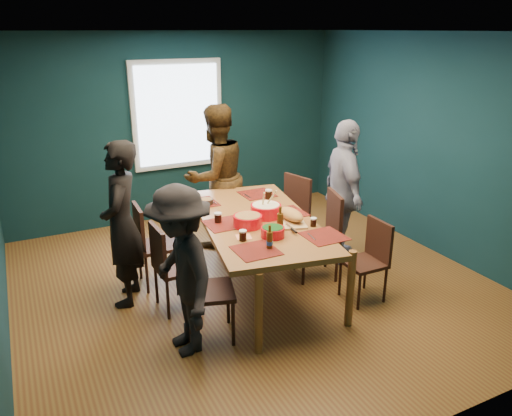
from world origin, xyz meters
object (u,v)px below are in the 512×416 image
(chair_left_near, at_px, (199,283))
(chair_right_mid, at_px, (325,228))
(bowl_dumpling, at_px, (266,210))
(cutting_board, at_px, (291,216))
(bowl_herbs, at_px, (273,232))
(bowl_salad, at_px, (248,220))
(person_far_left, at_px, (122,224))
(dining_table, at_px, (257,225))
(chair_left_mid, at_px, (169,261))
(person_right, at_px, (344,193))
(chair_left_far, at_px, (150,239))
(chair_right_far, at_px, (291,209))
(person_near_left, at_px, (181,272))
(chair_right_near, at_px, (371,254))
(person_back, at_px, (216,177))

(chair_left_near, distance_m, chair_right_mid, 1.80)
(bowl_dumpling, distance_m, cutting_board, 0.29)
(bowl_dumpling, relative_size, bowl_herbs, 1.42)
(chair_right_mid, bearing_deg, bowl_salad, -156.74)
(person_far_left, relative_size, bowl_salad, 5.91)
(chair_right_mid, bearing_deg, bowl_herbs, -136.82)
(dining_table, distance_m, chair_left_mid, 0.99)
(person_right, height_order, bowl_herbs, person_right)
(chair_left_far, bearing_deg, bowl_herbs, -48.95)
(chair_left_near, height_order, chair_right_mid, chair_right_mid)
(chair_left_near, relative_size, person_right, 0.55)
(chair_left_far, height_order, chair_left_near, chair_left_near)
(person_far_left, bearing_deg, chair_left_near, 46.27)
(dining_table, height_order, person_right, person_right)
(person_far_left, distance_m, bowl_salad, 1.27)
(chair_right_far, relative_size, person_near_left, 0.64)
(chair_right_near, relative_size, person_near_left, 0.56)
(chair_left_mid, xyz_separation_m, chair_right_far, (1.82, 0.69, 0.04))
(chair_right_far, bearing_deg, person_right, -66.69)
(bowl_dumpling, height_order, cutting_board, bowl_dumpling)
(chair_right_near, distance_m, person_near_left, 2.07)
(chair_left_far, height_order, chair_right_near, chair_left_far)
(chair_left_mid, distance_m, chair_left_near, 0.62)
(chair_right_mid, bearing_deg, person_far_left, -175.59)
(dining_table, height_order, chair_right_far, chair_right_far)
(bowl_dumpling, bearing_deg, chair_left_far, 150.43)
(chair_left_far, distance_m, chair_left_near, 1.22)
(chair_left_mid, relative_size, chair_right_near, 1.07)
(dining_table, relative_size, person_far_left, 1.38)
(chair_right_near, xyz_separation_m, person_back, (-0.90, 2.05, 0.42))
(chair_left_mid, height_order, bowl_herbs, bowl_herbs)
(chair_right_far, height_order, person_back, person_back)
(chair_right_far, height_order, bowl_herbs, chair_right_far)
(chair_right_near, relative_size, bowl_herbs, 3.75)
(dining_table, xyz_separation_m, chair_left_mid, (-0.96, 0.04, -0.23))
(person_near_left, bearing_deg, chair_left_mid, 171.99)
(chair_right_far, distance_m, cutting_board, 1.17)
(bowl_herbs, bearing_deg, person_right, 28.08)
(chair_right_near, height_order, cutting_board, cutting_board)
(chair_right_mid, height_order, bowl_salad, chair_right_mid)
(chair_right_near, relative_size, person_back, 0.47)
(chair_left_near, bearing_deg, cutting_board, 33.03)
(person_near_left, bearing_deg, chair_left_far, 176.79)
(person_far_left, relative_size, person_right, 0.98)
(person_back, relative_size, bowl_herbs, 8.05)
(chair_left_far, distance_m, chair_right_mid, 1.96)
(chair_right_near, distance_m, bowl_herbs, 1.16)
(chair_right_near, relative_size, cutting_board, 1.38)
(cutting_board, bearing_deg, chair_left_mid, -174.70)
(chair_left_far, distance_m, cutting_board, 1.58)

